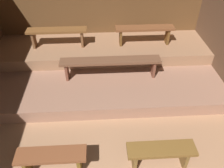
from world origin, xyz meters
TOP-DOWN VIEW (x-y plane):
  - ground at (0.00, 2.65)m, footprint 5.74×6.09m
  - wall_back at (0.00, 5.32)m, footprint 5.74×0.06m
  - platform_lower at (0.00, 3.32)m, footprint 4.94×3.95m
  - platform_middle at (0.00, 4.03)m, footprint 4.94×2.53m
  - platform_upper at (0.00, 4.66)m, footprint 4.94×1.26m
  - bench_lower_left at (-0.78, 1.79)m, footprint 0.99×0.28m
  - bench_lower_right at (0.78, 1.79)m, footprint 0.99×0.28m
  - bench_middle_center at (0.16, 3.74)m, footprint 2.03×0.28m
  - bench_upper_left at (-0.99, 4.66)m, footprint 1.34×0.28m
  - bench_upper_right at (0.99, 4.66)m, footprint 1.34×0.28m

SIDE VIEW (x-z plane):
  - ground at x=0.00m, z-range -0.08..0.00m
  - platform_lower at x=0.00m, z-range 0.00..0.25m
  - platform_middle at x=0.00m, z-range 0.25..0.51m
  - bench_lower_left at x=-0.78m, z-range 0.36..0.78m
  - bench_lower_right at x=0.78m, z-range 0.36..0.78m
  - platform_upper at x=0.00m, z-range 0.51..0.76m
  - bench_middle_center at x=0.16m, z-range 0.65..1.07m
  - bench_upper_left at x=-0.99m, z-range 0.88..1.30m
  - bench_upper_right at x=0.99m, z-range 0.88..1.30m
  - wall_back at x=0.00m, z-range 0.00..2.79m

